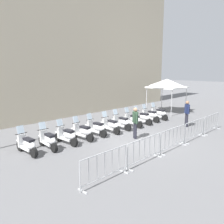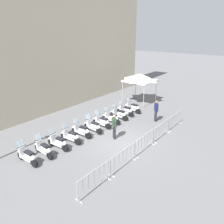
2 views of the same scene
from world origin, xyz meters
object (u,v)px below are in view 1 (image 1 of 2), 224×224
at_px(barrier_segment_2, 173,139).
at_px(barrier_segment_4, 211,123).
at_px(motorcycle_10, 159,114).
at_px(motorcycle_1, 48,140).
at_px(motorcycle_2, 67,136).
at_px(barrier_segment_1, 145,151).
at_px(motorcycle_0, 27,145).
at_px(officer_near_row_end, 135,121).
at_px(officer_mid_plaza, 187,112).
at_px(motorcycle_8, 142,118).
at_px(motorcycle_9, 150,115).
at_px(motorcycle_7, 133,120).
at_px(barrier_segment_3, 194,130).
at_px(barrier_segment_0, 105,167).
at_px(motorcycle_5, 111,125).
at_px(motorcycle_6, 121,122).
at_px(motorcycle_3, 83,132).
at_px(motorcycle_4, 96,128).
at_px(canopy_tent, 167,84).

xyz_separation_m(barrier_segment_2, barrier_segment_4, (4.49, -0.02, 0.00)).
bearing_deg(motorcycle_10, motorcycle_1, 179.28).
height_order(motorcycle_2, barrier_segment_1, motorcycle_2).
bearing_deg(motorcycle_0, officer_near_row_end, -19.88).
xyz_separation_m(motorcycle_0, officer_mid_plaza, (9.73, -2.68, 0.53)).
bearing_deg(officer_mid_plaza, motorcycle_2, 161.15).
xyz_separation_m(motorcycle_8, motorcycle_9, (1.03, 0.08, 0.00)).
distance_m(barrier_segment_2, barrier_segment_4, 4.49).
distance_m(motorcycle_7, barrier_segment_3, 4.16).
bearing_deg(motorcycle_8, barrier_segment_0, -151.54).
relative_size(motorcycle_0, barrier_segment_1, 0.80).
distance_m(motorcycle_2, motorcycle_8, 6.20).
relative_size(motorcycle_8, motorcycle_9, 1.00).
bearing_deg(barrier_segment_4, motorcycle_7, 119.95).
bearing_deg(barrier_segment_4, barrier_segment_1, 179.71).
distance_m(motorcycle_5, motorcycle_7, 2.07).
relative_size(motorcycle_9, barrier_segment_3, 0.80).
bearing_deg(motorcycle_8, officer_mid_plaza, -59.76).
xyz_separation_m(motorcycle_6, barrier_segment_1, (-3.30, -4.22, 0.07)).
xyz_separation_m(motorcycle_0, officer_near_row_end, (5.28, -1.91, 0.53)).
height_order(motorcycle_2, barrier_segment_3, motorcycle_2).
height_order(barrier_segment_4, officer_near_row_end, officer_near_row_end).
bearing_deg(barrier_segment_0, motorcycle_3, 59.95).
height_order(motorcycle_4, motorcycle_10, same).
height_order(motorcycle_6, canopy_tent, canopy_tent).
height_order(motorcycle_0, barrier_segment_4, motorcycle_0).
bearing_deg(motorcycle_5, motorcycle_4, 172.01).
bearing_deg(barrier_segment_3, officer_mid_plaza, 34.99).
bearing_deg(barrier_segment_0, barrier_segment_1, -0.29).
distance_m(barrier_segment_4, officer_mid_plaza, 1.72).
height_order(motorcycle_1, motorcycle_8, same).
relative_size(motorcycle_2, canopy_tent, 0.59).
relative_size(motorcycle_1, motorcycle_10, 1.00).
bearing_deg(barrier_segment_2, barrier_segment_0, 179.71).
bearing_deg(motorcycle_10, motorcycle_8, -179.86).
distance_m(motorcycle_10, canopy_tent, 3.80).
bearing_deg(barrier_segment_0, motorcycle_7, 32.10).
relative_size(motorcycle_7, motorcycle_10, 1.00).
height_order(motorcycle_6, motorcycle_9, same).
distance_m(motorcycle_7, barrier_segment_4, 4.81).
bearing_deg(motorcycle_8, canopy_tent, 13.37).
xyz_separation_m(motorcycle_4, motorcycle_7, (3.09, -0.17, 0.00)).
bearing_deg(motorcycle_2, motorcycle_7, -1.12).
height_order(barrier_segment_1, barrier_segment_3, same).
height_order(motorcycle_9, barrier_segment_4, motorcycle_9).
xyz_separation_m(motorcycle_3, motorcycle_10, (7.23, -0.10, 0.00)).
relative_size(motorcycle_1, barrier_segment_4, 0.80).
distance_m(motorcycle_2, officer_mid_plaza, 8.12).
xyz_separation_m(motorcycle_10, officer_mid_plaza, (-0.60, -2.52, 0.53)).
height_order(motorcycle_0, canopy_tent, canopy_tent).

